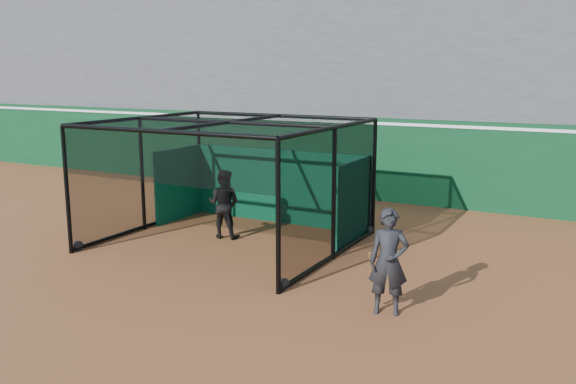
% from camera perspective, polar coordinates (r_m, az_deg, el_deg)
% --- Properties ---
extents(ground, '(120.00, 120.00, 0.00)m').
position_cam_1_polar(ground, '(11.76, -7.60, -8.08)').
color(ground, brown).
rests_on(ground, ground).
extents(outfield_wall, '(50.00, 0.50, 2.50)m').
position_cam_1_polar(outfield_wall, '(18.82, 7.66, 3.25)').
color(outfield_wall, '#0A391B').
rests_on(outfield_wall, ground).
extents(grandstand, '(50.00, 7.85, 8.95)m').
position_cam_1_polar(grandstand, '(22.22, 11.43, 12.58)').
color(grandstand, '#4C4C4F').
rests_on(grandstand, ground).
extents(batting_cage, '(5.24, 4.78, 2.76)m').
position_cam_1_polar(batting_cage, '(13.83, -5.45, 0.80)').
color(batting_cage, black).
rests_on(batting_cage, ground).
extents(batter, '(0.89, 0.75, 1.62)m').
position_cam_1_polar(batter, '(14.39, -6.02, -1.11)').
color(batter, black).
rests_on(batter, ground).
extents(on_deck_player, '(0.73, 0.58, 1.74)m').
position_cam_1_polar(on_deck_player, '(9.96, 9.40, -6.47)').
color(on_deck_player, black).
rests_on(on_deck_player, ground).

